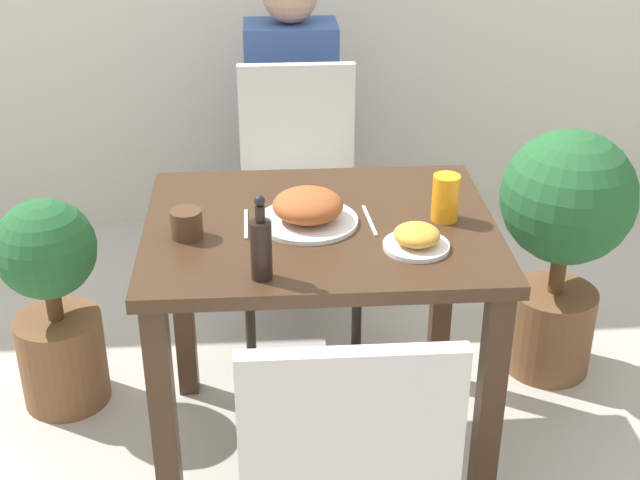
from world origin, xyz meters
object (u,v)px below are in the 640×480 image
(food_plate, at_px, (308,209))
(potted_plant_left, at_px, (53,299))
(sauce_bottle, at_px, (261,246))
(person_figure, at_px, (292,125))
(juice_glass, at_px, (446,198))
(potted_plant_right, at_px, (564,231))
(chair_far, at_px, (299,184))
(drink_cup, at_px, (187,224))
(side_plate, at_px, (417,238))

(food_plate, xyz_separation_m, potted_plant_left, (-0.75, 0.29, -0.41))
(sauce_bottle, relative_size, person_figure, 0.18)
(potted_plant_left, bearing_deg, person_figure, 49.23)
(juice_glass, distance_m, potted_plant_right, 0.65)
(chair_far, relative_size, drink_cup, 11.33)
(potted_plant_left, distance_m, person_figure, 1.17)
(sauce_bottle, bearing_deg, drink_cup, 130.03)
(chair_far, height_order, food_plate, chair_far)
(juice_glass, bearing_deg, potted_plant_right, 38.31)
(chair_far, distance_m, juice_glass, 0.89)
(potted_plant_left, bearing_deg, juice_glass, -14.78)
(chair_far, xyz_separation_m, juice_glass, (0.34, -0.76, 0.29))
(chair_far, bearing_deg, sauce_bottle, -97.11)
(drink_cup, xyz_separation_m, juice_glass, (0.66, 0.05, 0.03))
(sauce_bottle, height_order, potted_plant_right, sauce_bottle)
(potted_plant_right, distance_m, person_figure, 1.14)
(sauce_bottle, distance_m, person_figure, 1.46)
(drink_cup, distance_m, potted_plant_left, 0.70)
(food_plate, height_order, juice_glass, juice_glass)
(juice_glass, bearing_deg, food_plate, 179.92)
(potted_plant_left, height_order, potted_plant_right, potted_plant_right)
(potted_plant_left, bearing_deg, food_plate, -21.17)
(drink_cup, distance_m, sauce_bottle, 0.29)
(side_plate, height_order, drink_cup, drink_cup)
(side_plate, bearing_deg, juice_glass, 56.99)
(food_plate, distance_m, potted_plant_left, 0.91)
(juice_glass, bearing_deg, drink_cup, -175.40)
(chair_far, bearing_deg, potted_plant_left, -148.14)
(chair_far, distance_m, drink_cup, 0.91)
(juice_glass, relative_size, sauce_bottle, 0.59)
(sauce_bottle, bearing_deg, side_plate, 17.74)
(side_plate, bearing_deg, drink_cup, 169.96)
(sauce_bottle, xyz_separation_m, potted_plant_right, (0.93, 0.63, -0.31))
(chair_far, bearing_deg, food_plate, -90.68)
(potted_plant_left, xyz_separation_m, potted_plant_right, (1.56, 0.07, 0.14))
(drink_cup, relative_size, potted_plant_right, 0.10)
(side_plate, xyz_separation_m, potted_plant_left, (-1.01, 0.44, -0.40))
(side_plate, distance_m, juice_glass, 0.18)
(chair_far, xyz_separation_m, sauce_bottle, (-0.13, -1.04, 0.31))
(side_plate, bearing_deg, potted_plant_left, 156.22)
(sauce_bottle, bearing_deg, chair_far, 82.89)
(juice_glass, bearing_deg, person_figure, 106.82)
(potted_plant_left, bearing_deg, chair_far, 31.86)
(chair_far, height_order, sauce_bottle, sauce_bottle)
(side_plate, bearing_deg, person_figure, 100.90)
(food_plate, bearing_deg, drink_cup, -170.03)
(drink_cup, bearing_deg, juice_glass, 4.60)
(potted_plant_right, bearing_deg, food_plate, -155.98)
(food_plate, relative_size, juice_glass, 2.11)
(person_figure, bearing_deg, juice_glass, -73.18)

